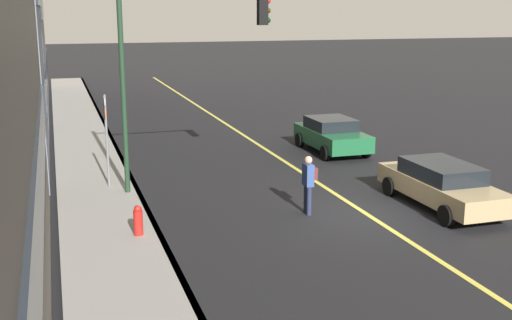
# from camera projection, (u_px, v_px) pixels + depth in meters

# --- Properties ---
(ground) EXTENTS (200.00, 200.00, 0.00)m
(ground) POSITION_uv_depth(u_px,v_px,m) (365.00, 213.00, 18.58)
(ground) COLOR black
(sidewalk_slab) EXTENTS (80.00, 2.55, 0.15)m
(sidewalk_slab) POSITION_uv_depth(u_px,v_px,m) (111.00, 237.00, 16.43)
(sidewalk_slab) COLOR gray
(sidewalk_slab) RESTS_ON ground
(curb_edge) EXTENTS (80.00, 0.16, 0.15)m
(curb_edge) POSITION_uv_depth(u_px,v_px,m) (158.00, 232.00, 16.78)
(curb_edge) COLOR slate
(curb_edge) RESTS_ON ground
(lane_stripe_center) EXTENTS (80.00, 0.16, 0.01)m
(lane_stripe_center) POSITION_uv_depth(u_px,v_px,m) (365.00, 213.00, 18.58)
(lane_stripe_center) COLOR #D8CC4C
(lane_stripe_center) RESTS_ON ground
(car_green) EXTENTS (4.10, 2.00, 1.41)m
(car_green) POSITION_uv_depth(u_px,v_px,m) (332.00, 134.00, 26.44)
(car_green) COLOR #1E6038
(car_green) RESTS_ON ground
(car_tan) EXTENTS (4.72, 1.88, 1.36)m
(car_tan) POSITION_uv_depth(u_px,v_px,m) (441.00, 184.00, 19.02)
(car_tan) COLOR tan
(car_tan) RESTS_ON ground
(pedestrian_with_backpack) EXTENTS (0.41, 0.37, 1.71)m
(pedestrian_with_backpack) POSITION_uv_depth(u_px,v_px,m) (309.00, 180.00, 18.32)
(pedestrian_with_backpack) COLOR #262D4C
(pedestrian_with_backpack) RESTS_ON ground
(traffic_light_mast) EXTENTS (0.28, 4.82, 6.48)m
(traffic_light_mast) POSITION_uv_depth(u_px,v_px,m) (178.00, 53.00, 19.76)
(traffic_light_mast) COLOR #1E3823
(traffic_light_mast) RESTS_ON ground
(street_sign_post) EXTENTS (0.60, 0.08, 3.15)m
(street_sign_post) POSITION_uv_depth(u_px,v_px,m) (106.00, 135.00, 20.52)
(street_sign_post) COLOR slate
(street_sign_post) RESTS_ON ground
(fire_hydrant) EXTENTS (0.24, 0.24, 0.94)m
(fire_hydrant) POSITION_uv_depth(u_px,v_px,m) (138.00, 223.00, 16.31)
(fire_hydrant) COLOR red
(fire_hydrant) RESTS_ON ground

